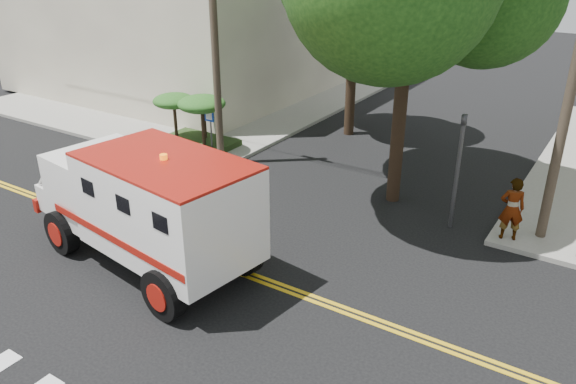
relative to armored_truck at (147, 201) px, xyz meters
The scene contains 10 objects.
ground 3.17m from the armored_truck, 20.88° to the left, with size 100.00×100.00×0.00m, color black.
sidewalk_nw 18.28m from the armored_truck, 127.61° to the left, with size 17.00×17.00×0.15m, color gray.
utility_pole_left 8.06m from the armored_truck, 114.87° to the left, with size 0.28×0.28×9.00m, color #382D23.
utility_pole_right 11.54m from the armored_truck, 39.29° to the left, with size 0.28×0.28×9.00m, color #382D23.
tree_left 13.28m from the armored_truck, 91.28° to the left, with size 4.48×4.20×7.70m.
traffic_signal 9.00m from the armored_truck, 46.44° to the left, with size 0.15×0.18×3.60m.
accessibility_sign 8.06m from the armored_truck, 118.24° to the left, with size 0.45×0.10×2.02m.
palm_planter 9.07m from the armored_truck, 123.78° to the left, with size 3.52×2.63×2.36m.
armored_truck is the anchor object (origin of this frame).
pedestrian_a 10.20m from the armored_truck, 39.09° to the left, with size 0.70×0.46×1.91m, color gray.
Camera 1 is at (7.90, -10.07, 8.15)m, focal length 35.00 mm.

